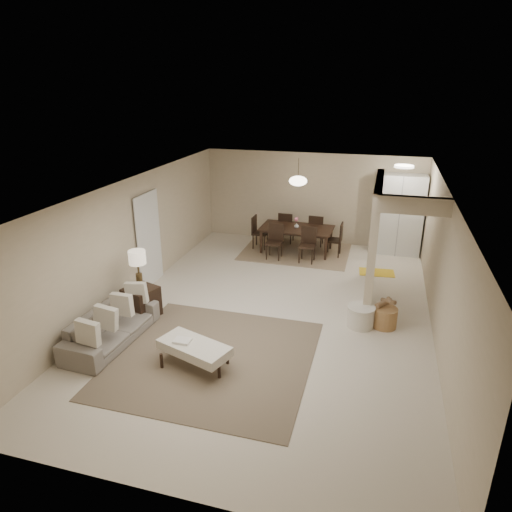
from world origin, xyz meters
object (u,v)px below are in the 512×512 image
(sofa, at_px, (111,327))
(side_table, at_px, (142,302))
(ottoman_bench, at_px, (194,348))
(pantry_cabinet, at_px, (399,215))
(round_pouf, at_px, (361,316))
(wicker_basket, at_px, (385,317))
(dining_table, at_px, (296,240))

(sofa, xyz_separation_m, side_table, (0.05, 0.98, 0.02))
(ottoman_bench, bearing_deg, pantry_cabinet, 82.46)
(sofa, relative_size, round_pouf, 3.84)
(wicker_basket, bearing_deg, dining_table, 123.90)
(side_table, distance_m, round_pouf, 4.18)
(pantry_cabinet, xyz_separation_m, side_table, (-4.75, -5.01, -0.75))
(pantry_cabinet, height_order, ottoman_bench, pantry_cabinet)
(round_pouf, distance_m, dining_table, 4.09)
(round_pouf, xyz_separation_m, wicker_basket, (0.43, 0.10, -0.01))
(pantry_cabinet, bearing_deg, wicker_basket, -92.90)
(sofa, bearing_deg, side_table, 0.05)
(ottoman_bench, bearing_deg, dining_table, 103.29)
(round_pouf, bearing_deg, pantry_cabinet, 81.40)
(sofa, xyz_separation_m, ottoman_bench, (1.68, -0.30, 0.05))
(round_pouf, relative_size, wicker_basket, 1.14)
(pantry_cabinet, height_order, dining_table, pantry_cabinet)
(ottoman_bench, relative_size, side_table, 2.11)
(pantry_cabinet, distance_m, side_table, 6.94)
(wicker_basket, bearing_deg, pantry_cabinet, 87.10)
(pantry_cabinet, height_order, side_table, pantry_cabinet)
(ottoman_bench, bearing_deg, round_pouf, 58.32)
(ottoman_bench, height_order, round_pouf, ottoman_bench)
(side_table, bearing_deg, dining_table, 63.48)
(side_table, bearing_deg, round_pouf, 10.48)
(pantry_cabinet, relative_size, ottoman_bench, 1.64)
(ottoman_bench, relative_size, dining_table, 0.67)
(side_table, bearing_deg, sofa, -92.92)
(pantry_cabinet, relative_size, side_table, 3.47)
(ottoman_bench, bearing_deg, sofa, -171.28)
(round_pouf, bearing_deg, ottoman_bench, -140.50)
(wicker_basket, bearing_deg, round_pouf, -166.98)
(pantry_cabinet, height_order, sofa, pantry_cabinet)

